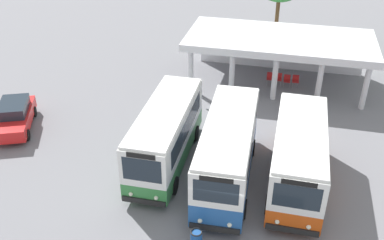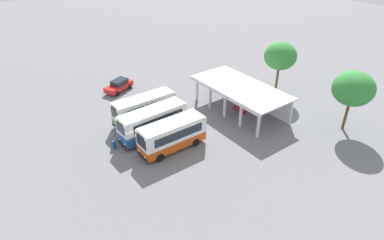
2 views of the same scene
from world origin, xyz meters
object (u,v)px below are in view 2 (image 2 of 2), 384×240
at_px(city_bus_second_in_row, 153,122).
at_px(city_bus_middle_cream, 172,134).
at_px(parked_car_flank, 119,85).
at_px(waiting_chair_second_from_end, 238,108).
at_px(city_bus_nearest_orange, 144,108).
at_px(waiting_chair_end_by_column, 235,107).
at_px(waiting_chair_middle_seat, 241,111).
at_px(litter_bin_apron, 114,144).
at_px(waiting_chair_fourth_seat, 244,112).

xyz_separation_m(city_bus_second_in_row, city_bus_middle_cream, (3.28, 0.36, -0.06)).
relative_size(parked_car_flank, waiting_chair_second_from_end, 5.38).
bearing_deg(waiting_chair_second_from_end, city_bus_middle_cream, -81.87).
height_order(city_bus_nearest_orange, waiting_chair_end_by_column, city_bus_nearest_orange).
bearing_deg(waiting_chair_middle_seat, city_bus_second_in_row, -101.72).
bearing_deg(parked_car_flank, city_bus_second_in_row, -8.58).
distance_m(waiting_chair_second_from_end, litter_bin_apron, 16.00).
bearing_deg(city_bus_second_in_row, waiting_chair_second_from_end, 81.28).
bearing_deg(waiting_chair_end_by_column, waiting_chair_middle_seat, -5.06).
bearing_deg(city_bus_nearest_orange, waiting_chair_fourth_seat, 59.40).
height_order(waiting_chair_middle_seat, litter_bin_apron, litter_bin_apron).
relative_size(city_bus_middle_cream, waiting_chair_fourth_seat, 8.46).
relative_size(waiting_chair_fourth_seat, litter_bin_apron, 0.96).
relative_size(city_bus_nearest_orange, parked_car_flank, 1.65).
bearing_deg(city_bus_middle_cream, city_bus_second_in_row, -173.69).
height_order(waiting_chair_second_from_end, waiting_chair_fourth_seat, same).
bearing_deg(waiting_chair_fourth_seat, city_bus_middle_cream, -87.96).
bearing_deg(litter_bin_apron, city_bus_middle_cream, 53.00).
height_order(parked_car_flank, waiting_chair_fourth_seat, parked_car_flank).
bearing_deg(parked_car_flank, waiting_chair_end_by_column, 33.78).
relative_size(city_bus_second_in_row, waiting_chair_fourth_seat, 9.24).
bearing_deg(parked_car_flank, waiting_chair_middle_seat, 31.40).
xyz_separation_m(city_bus_second_in_row, parked_car_flank, (-12.77, 1.93, -1.00)).
height_order(city_bus_nearest_orange, city_bus_second_in_row, city_bus_second_in_row).
height_order(city_bus_nearest_orange, city_bus_middle_cream, city_bus_nearest_orange).
bearing_deg(city_bus_middle_cream, waiting_chair_fourth_seat, 92.04).
bearing_deg(litter_bin_apron, parked_car_flank, 152.08).
distance_m(city_bus_nearest_orange, waiting_chair_middle_seat, 11.83).
xyz_separation_m(waiting_chair_second_from_end, waiting_chair_middle_seat, (0.58, -0.12, 0.00)).
bearing_deg(waiting_chair_fourth_seat, waiting_chair_middle_seat, -171.65).
relative_size(city_bus_middle_cream, waiting_chair_middle_seat, 8.46).
height_order(city_bus_middle_cream, waiting_chair_end_by_column, city_bus_middle_cream).
bearing_deg(parked_car_flank, waiting_chair_second_from_end, 32.75).
relative_size(city_bus_second_in_row, city_bus_middle_cream, 1.09).
distance_m(city_bus_middle_cream, parked_car_flank, 16.15).
bearing_deg(litter_bin_apron, waiting_chair_end_by_column, 84.23).
height_order(city_bus_nearest_orange, waiting_chair_fourth_seat, city_bus_nearest_orange).
relative_size(city_bus_second_in_row, parked_car_flank, 1.72).
distance_m(parked_car_flank, waiting_chair_middle_seat, 17.66).
relative_size(city_bus_nearest_orange, waiting_chair_second_from_end, 8.88).
height_order(city_bus_nearest_orange, parked_car_flank, city_bus_nearest_orange).
height_order(city_bus_middle_cream, litter_bin_apron, city_bus_middle_cream).
bearing_deg(waiting_chair_end_by_column, litter_bin_apron, -95.77).
bearing_deg(litter_bin_apron, waiting_chair_middle_seat, 80.02).
bearing_deg(city_bus_second_in_row, city_bus_nearest_orange, 166.74).
bearing_deg(parked_car_flank, waiting_chair_fourth_seat, 30.67).
bearing_deg(waiting_chair_middle_seat, waiting_chair_fourth_seat, 8.35).
height_order(waiting_chair_second_from_end, litter_bin_apron, litter_bin_apron).
distance_m(city_bus_second_in_row, waiting_chair_second_from_end, 11.46).
distance_m(waiting_chair_middle_seat, litter_bin_apron, 15.97).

